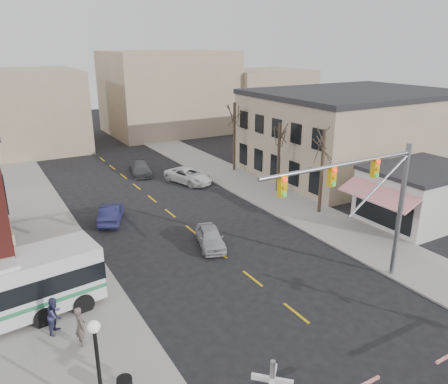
# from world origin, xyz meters

# --- Properties ---
(ground) EXTENTS (160.00, 160.00, 0.00)m
(ground) POSITION_xyz_m (0.00, 0.00, 0.00)
(ground) COLOR black
(ground) RESTS_ON ground
(sidewalk_west) EXTENTS (5.00, 60.00, 0.12)m
(sidewalk_west) POSITION_xyz_m (-9.50, 20.00, 0.06)
(sidewalk_west) COLOR gray
(sidewalk_west) RESTS_ON ground
(sidewalk_east) EXTENTS (5.00, 60.00, 0.12)m
(sidewalk_east) POSITION_xyz_m (9.50, 20.00, 0.06)
(sidewalk_east) COLOR gray
(sidewalk_east) RESTS_ON ground
(tan_building) EXTENTS (20.30, 15.30, 8.50)m
(tan_building) POSITION_xyz_m (22.00, 20.00, 4.26)
(tan_building) COLOR tan
(tan_building) RESTS_ON ground
(awning_shop) EXTENTS (9.74, 6.20, 4.30)m
(awning_shop) POSITION_xyz_m (15.97, 7.00, 2.16)
(awning_shop) COLOR beige
(awning_shop) RESTS_ON ground
(tree_east_a) EXTENTS (0.28, 0.28, 6.75)m
(tree_east_a) POSITION_xyz_m (10.50, 12.00, 3.50)
(tree_east_a) COLOR #382B21
(tree_east_a) RESTS_ON sidewalk_east
(tree_east_b) EXTENTS (0.28, 0.28, 6.30)m
(tree_east_b) POSITION_xyz_m (10.80, 18.00, 3.27)
(tree_east_b) COLOR #382B21
(tree_east_b) RESTS_ON sidewalk_east
(tree_east_c) EXTENTS (0.28, 0.28, 7.20)m
(tree_east_c) POSITION_xyz_m (11.00, 26.00, 3.72)
(tree_east_c) COLOR #382B21
(tree_east_c) RESTS_ON sidewalk_east
(traffic_signal_mast) EXTENTS (9.95, 0.30, 8.00)m
(traffic_signal_mast) POSITION_xyz_m (4.63, 2.18, 5.74)
(traffic_signal_mast) COLOR gray
(traffic_signal_mast) RESTS_ON ground
(street_lamp) EXTENTS (0.44, 0.44, 4.09)m
(street_lamp) POSITION_xyz_m (-10.33, 0.39, 3.06)
(street_lamp) COLOR black
(street_lamp) RESTS_ON sidewalk_west
(car_a) EXTENTS (2.71, 4.26, 1.35)m
(car_a) POSITION_xyz_m (-0.08, 11.01, 0.67)
(car_a) COLOR #A0A0A4
(car_a) RESTS_ON ground
(car_b) EXTENTS (3.09, 4.47, 1.39)m
(car_b) POSITION_xyz_m (-4.61, 18.65, 0.70)
(car_b) COLOR #1A1B42
(car_b) RESTS_ON ground
(car_c) EXTENTS (3.87, 5.69, 1.45)m
(car_c) POSITION_xyz_m (4.90, 24.63, 0.72)
(car_c) COLOR silver
(car_c) RESTS_ON ground
(car_d) EXTENTS (2.76, 4.90, 1.34)m
(car_d) POSITION_xyz_m (1.81, 29.83, 0.67)
(car_d) COLOR #46474C
(car_d) RESTS_ON ground
(pedestrian_near) EXTENTS (0.50, 0.72, 1.91)m
(pedestrian_near) POSITION_xyz_m (-10.05, 4.93, 1.07)
(pedestrian_near) COLOR #5E504B
(pedestrian_near) RESTS_ON sidewalk_west
(pedestrian_far) EXTENTS (1.08, 1.13, 1.83)m
(pedestrian_far) POSITION_xyz_m (-10.86, 6.43, 1.04)
(pedestrian_far) COLOR #35345C
(pedestrian_far) RESTS_ON sidewalk_west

